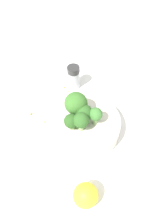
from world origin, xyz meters
TOP-DOWN VIEW (x-y plane):
  - ground_plane at (0.00, 0.00)m, footprint 3.00×3.00m
  - bowl at (0.00, 0.00)m, footprint 0.19×0.19m
  - broccoli_floret_0 at (-0.01, 0.03)m, footprint 0.06×0.06m
  - broccoli_floret_1 at (-0.03, -0.01)m, footprint 0.04×0.04m
  - broccoli_floret_2 at (0.00, -0.00)m, footprint 0.04×0.04m
  - broccoli_floret_3 at (0.03, -0.01)m, footprint 0.03×0.03m
  - broccoli_floret_4 at (-0.01, -0.02)m, footprint 0.04×0.04m
  - pepper_shaker at (0.01, 0.17)m, footprint 0.04×0.04m
  - lemon_wedge at (-0.04, -0.17)m, footprint 0.06×0.06m
  - almond_crumb_0 at (-0.02, 0.17)m, footprint 0.01×0.00m
  - almond_crumb_1 at (-0.01, 0.15)m, footprint 0.01×0.01m
  - almond_crumb_2 at (-0.13, 0.09)m, footprint 0.01×0.01m
  - almond_crumb_3 at (-0.10, 0.05)m, footprint 0.01×0.01m

SIDE VIEW (x-z plane):
  - ground_plane at x=0.00m, z-range 0.00..0.00m
  - almond_crumb_1 at x=-0.01m, z-range 0.00..0.01m
  - almond_crumb_0 at x=-0.02m, z-range 0.00..0.01m
  - almond_crumb_2 at x=-0.13m, z-range 0.00..0.01m
  - almond_crumb_3 at x=-0.10m, z-range 0.00..0.01m
  - bowl at x=0.00m, z-range 0.00..0.05m
  - lemon_wedge at x=-0.04m, z-range 0.00..0.06m
  - pepper_shaker at x=0.01m, z-range 0.00..0.08m
  - broccoli_floret_1 at x=-0.03m, z-range 0.05..0.10m
  - broccoli_floret_2 at x=0.00m, z-range 0.05..0.10m
  - broccoli_floret_3 at x=0.03m, z-range 0.06..0.11m
  - broccoli_floret_4 at x=-0.01m, z-range 0.06..0.11m
  - broccoli_floret_0 at x=-0.01m, z-range 0.05..0.12m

